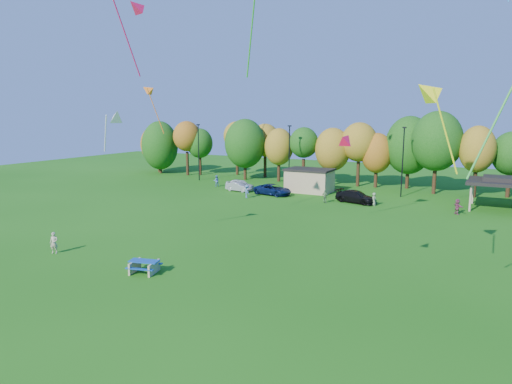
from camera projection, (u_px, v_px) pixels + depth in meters
The scene contains 21 objects.
ground at pixel (226, 306), 25.75m from camera, with size 160.00×160.00×0.00m, color #19600F.
tree_line at pixel (389, 148), 64.78m from camera, with size 93.57×10.55×11.15m.
lamp_posts at pixel (403, 160), 58.75m from camera, with size 64.50×0.25×9.09m.
utility_building at pixel (309, 180), 63.14m from camera, with size 6.30×4.30×3.25m.
pavilion at pixel (508, 182), 50.85m from camera, with size 8.20×6.20×3.77m.
picnic_table at pixel (144, 266), 31.12m from camera, with size 2.35×2.10×0.87m.
kite_flyer at pixel (54, 243), 35.40m from camera, with size 0.61×0.40×1.68m, color #C4AD93.
car_a at pixel (240, 185), 65.05m from camera, with size 1.77×4.40×1.50m, color silver.
car_b at pixel (239, 187), 63.80m from camera, with size 1.34×3.85×1.27m, color #98979C.
car_c at pixel (273, 190), 60.95m from camera, with size 2.40×5.20×1.45m, color #0C1B48.
car_d at pixel (356, 197), 55.53m from camera, with size 2.10×5.17×1.50m, color black.
far_person_0 at pixel (247, 192), 58.65m from camera, with size 1.10×0.63×1.71m, color #426792.
far_person_1 at pixel (216, 181), 68.00m from camera, with size 0.83×0.64×1.70m, color #577FC1.
far_person_2 at pixel (374, 199), 53.78m from camera, with size 0.76×0.50×1.56m, color gray.
far_person_3 at pixel (457, 207), 49.21m from camera, with size 1.57×0.50×1.69m, color #973F61.
far_person_4 at pixel (325, 196), 55.48m from camera, with size 0.93×0.39×1.58m, color #56804E.
kite_1 at pixel (116, 116), 34.73m from camera, with size 2.24×1.71×3.53m.
kite_4 at pixel (147, 90), 48.60m from camera, with size 3.22×1.56×5.40m.
kite_5 at pixel (346, 139), 25.10m from camera, with size 0.94×1.17×1.11m.
kite_7 at pixel (427, 92), 26.00m from camera, with size 3.21×2.50×5.58m.
kite_14 at pixel (135, 7), 36.21m from camera, with size 1.74×3.74×6.38m.
Camera 1 is at (12.93, -20.62, 10.75)m, focal length 32.00 mm.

